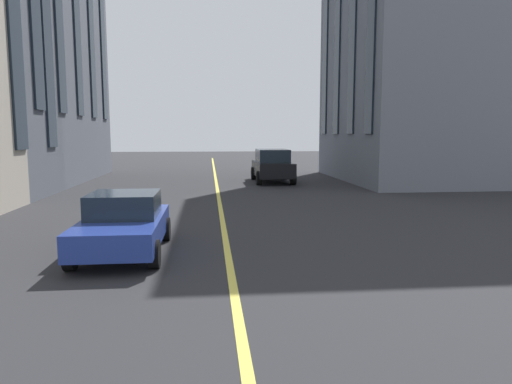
% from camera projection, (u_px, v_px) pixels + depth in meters
% --- Properties ---
extents(lane_centre_line, '(80.00, 0.16, 0.01)m').
position_uv_depth(lane_centre_line, '(224.00, 227.00, 13.90)').
color(lane_centre_line, '#D8C64C').
rests_on(lane_centre_line, ground_plane).
extents(car_blue_near, '(3.90, 1.89, 1.40)m').
position_uv_depth(car_blue_near, '(124.00, 224.00, 10.84)').
color(car_blue_near, navy).
rests_on(car_blue_near, ground_plane).
extents(car_black_oncoming, '(4.70, 2.14, 1.88)m').
position_uv_depth(car_black_oncoming, '(272.00, 165.00, 26.87)').
color(car_black_oncoming, black).
rests_on(car_black_oncoming, ground_plane).
extents(building_right_near, '(12.04, 11.08, 19.69)m').
position_uv_depth(building_right_near, '(438.00, 11.00, 27.29)').
color(building_right_near, slate).
rests_on(building_right_near, ground_plane).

